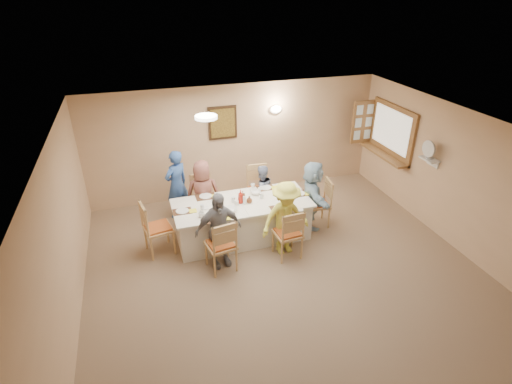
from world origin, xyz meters
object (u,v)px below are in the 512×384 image
object	(u,v)px
serving_hatch	(392,131)
chair_back_right	(260,190)
diner_back_right	(261,191)
caregiver	(177,185)
chair_back_left	(203,200)
diner_front_left	(219,230)
condiment_ketchup	(241,197)
diner_back_left	(203,194)
dining_table	(242,220)
chair_front_left	(221,244)
chair_right_end	(317,203)
diner_right_end	(312,195)
chair_front_right	(288,232)
desk_fan	(430,152)
chair_left_end	(158,227)
diner_front_right	(286,219)

from	to	relation	value
serving_hatch	chair_back_right	distance (m)	3.17
diner_back_right	caregiver	size ratio (longest dim) A/B	0.77
chair_back_left	caregiver	world-z (taller)	caregiver
diner_front_left	condiment_ketchup	size ratio (longest dim) A/B	5.27
diner_back_left	condiment_ketchup	size ratio (longest dim) A/B	5.24
dining_table	chair_front_left	xyz separation A→B (m)	(-0.60, -0.80, 0.12)
serving_hatch	diner_back_left	bearing A→B (deg)	-178.50
chair_right_end	diner_right_end	bearing A→B (deg)	-83.11
chair_front_right	desk_fan	bearing A→B (deg)	-179.74
chair_back_left	chair_front_left	distance (m)	1.60
dining_table	chair_front_left	size ratio (longest dim) A/B	2.55
chair_back_right	diner_back_left	distance (m)	1.22
chair_front_left	dining_table	bearing A→B (deg)	-136.16
chair_left_end	serving_hatch	bearing A→B (deg)	-92.30
chair_right_end	chair_front_right	bearing A→B (deg)	-43.01
condiment_ketchup	diner_front_right	bearing A→B (deg)	-46.71
desk_fan	chair_front_left	xyz separation A→B (m)	(-4.11, -0.24, -1.05)
diner_back_left	diner_front_left	xyz separation A→B (m)	(0.00, -1.36, 0.00)
desk_fan	condiment_ketchup	world-z (taller)	desk_fan
chair_right_end	diner_back_left	size ratio (longest dim) A/B	0.71
dining_table	diner_back_right	size ratio (longest dim) A/B	2.26
chair_front_left	diner_front_left	size ratio (longest dim) A/B	0.72
chair_front_right	diner_right_end	world-z (taller)	diner_right_end
diner_back_right	diner_right_end	bearing A→B (deg)	131.47
chair_back_right	chair_front_left	world-z (taller)	chair_back_right
chair_back_left	diner_right_end	world-z (taller)	diner_right_end
dining_table	caregiver	size ratio (longest dim) A/B	1.73
desk_fan	diner_front_right	xyz separation A→B (m)	(-2.91, -0.12, -0.85)
dining_table	caregiver	world-z (taller)	caregiver
chair_back_left	chair_right_end	size ratio (longest dim) A/B	1.00
diner_front_right	chair_right_end	bearing A→B (deg)	29.00
diner_right_end	condiment_ketchup	bearing A→B (deg)	102.48
diner_front_right	diner_right_end	world-z (taller)	diner_front_right
diner_front_left	condiment_ketchup	xyz separation A→B (m)	(0.57, 0.67, 0.20)
diner_back_right	diner_front_right	size ratio (longest dim) A/B	0.81
chair_front_right	chair_left_end	world-z (taller)	chair_left_end
chair_right_end	diner_front_left	xyz separation A→B (m)	(-2.15, -0.68, 0.21)
desk_fan	chair_right_end	world-z (taller)	desk_fan
serving_hatch	chair_right_end	world-z (taller)	serving_hatch
chair_left_end	chair_right_end	distance (m)	3.10
diner_front_left	diner_back_left	bearing A→B (deg)	82.75
caregiver	condiment_ketchup	size ratio (longest dim) A/B	5.57
serving_hatch	chair_right_end	distance (m)	2.43
chair_front_right	diner_back_left	xyz separation A→B (m)	(-1.20, 1.48, 0.20)
desk_fan	chair_back_left	bearing A→B (deg)	161.67
dining_table	chair_right_end	distance (m)	1.55
desk_fan	diner_front_left	world-z (taller)	desk_fan
diner_right_end	chair_front_right	bearing A→B (deg)	146.26
chair_right_end	chair_front_left	bearing A→B (deg)	-62.70
chair_front_right	diner_back_right	distance (m)	1.48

